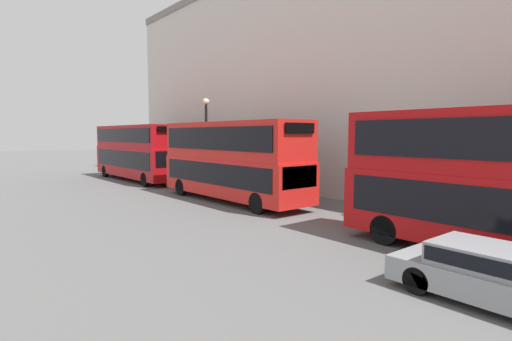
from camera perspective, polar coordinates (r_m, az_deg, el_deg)
name	(u,v)px	position (r m, az deg, el deg)	size (l,w,h in m)	color
bus_second_in_queue	(232,158)	(21.72, -3.49, 1.82)	(2.59, 10.40, 4.32)	red
bus_third_in_queue	(137,150)	(33.02, -16.69, 2.80)	(2.59, 11.39, 4.34)	#A80F14
car_dark_sedan	(496,274)	(10.26, 31.04, -12.53)	(1.77, 4.35, 1.25)	gray
street_lamp	(206,132)	(27.41, -7.11, 5.43)	(0.44, 0.44, 6.07)	black
pedestrian	(365,200)	(18.26, 15.33, -4.14)	(0.36, 0.36, 1.64)	#26262D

